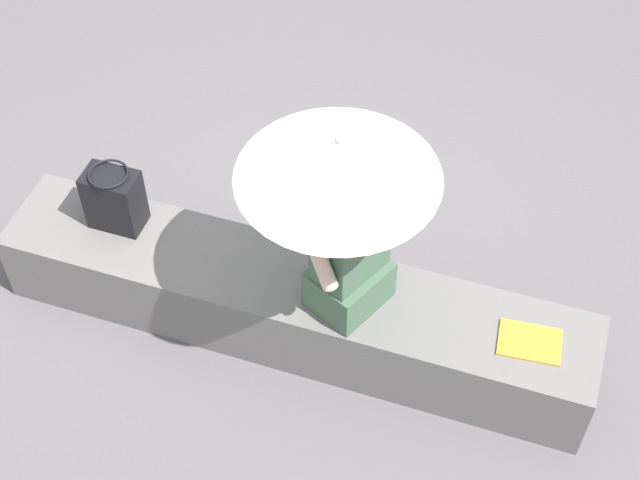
{
  "coord_description": "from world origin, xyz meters",
  "views": [
    {
      "loc": [
        -1.0,
        2.58,
        3.89
      ],
      "look_at": [
        -0.14,
        0.02,
        0.76
      ],
      "focal_mm": 52.69,
      "sensor_mm": 36.0,
      "label": 1
    }
  ],
  "objects_px": {
    "handbag_black": "(114,199)",
    "magazine": "(530,342)",
    "person_seated": "(350,245)",
    "parasol": "(338,160)"
  },
  "relations": [
    {
      "from": "person_seated",
      "to": "parasol",
      "type": "relative_size",
      "value": 0.85
    },
    {
      "from": "magazine",
      "to": "parasol",
      "type": "bearing_deg",
      "value": -0.43
    },
    {
      "from": "parasol",
      "to": "handbag_black",
      "type": "xyz_separation_m",
      "value": [
        1.18,
        -0.15,
        -0.77
      ]
    },
    {
      "from": "person_seated",
      "to": "magazine",
      "type": "distance_m",
      "value": 0.92
    },
    {
      "from": "handbag_black",
      "to": "magazine",
      "type": "height_order",
      "value": "handbag_black"
    },
    {
      "from": "handbag_black",
      "to": "magazine",
      "type": "relative_size",
      "value": 1.22
    },
    {
      "from": "parasol",
      "to": "magazine",
      "type": "height_order",
      "value": "parasol"
    },
    {
      "from": "person_seated",
      "to": "magazine",
      "type": "height_order",
      "value": "person_seated"
    },
    {
      "from": "magazine",
      "to": "person_seated",
      "type": "bearing_deg",
      "value": -3.66
    },
    {
      "from": "magazine",
      "to": "handbag_black",
      "type": "bearing_deg",
      "value": -7.4
    }
  ]
}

